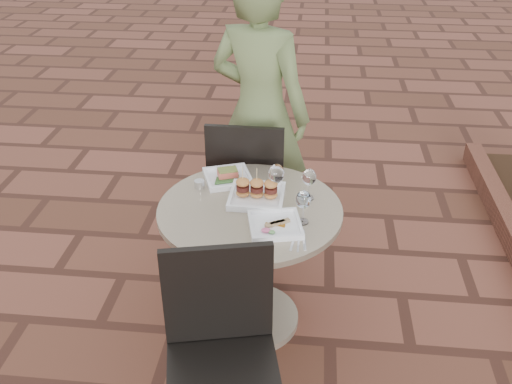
# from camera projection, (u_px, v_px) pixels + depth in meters

# --- Properties ---
(ground) EXTENTS (60.00, 60.00, 0.00)m
(ground) POSITION_uv_depth(u_px,v_px,m) (259.00, 285.00, 3.38)
(ground) COLOR brown
(ground) RESTS_ON ground
(cafe_table) EXTENTS (0.90, 0.90, 0.73)m
(cafe_table) POSITION_uv_depth(u_px,v_px,m) (250.00, 249.00, 2.89)
(cafe_table) COLOR gray
(cafe_table) RESTS_ON ground
(chair_far) EXTENTS (0.45, 0.45, 0.93)m
(chair_far) POSITION_uv_depth(u_px,v_px,m) (247.00, 178.00, 3.38)
(chair_far) COLOR black
(chair_far) RESTS_ON ground
(chair_near) EXTENTS (0.53, 0.53, 0.93)m
(chair_near) POSITION_uv_depth(u_px,v_px,m) (221.00, 341.00, 2.25)
(chair_near) COLOR black
(chair_near) RESTS_ON ground
(diner) EXTENTS (0.74, 0.62, 1.74)m
(diner) POSITION_uv_depth(u_px,v_px,m) (260.00, 114.00, 3.40)
(diner) COLOR #576738
(diner) RESTS_ON ground
(plate_salmon) EXTENTS (0.30, 0.30, 0.06)m
(plate_salmon) POSITION_uv_depth(u_px,v_px,m) (228.00, 177.00, 2.99)
(plate_salmon) COLOR white
(plate_salmon) RESTS_ON cafe_table
(plate_sliders) EXTENTS (0.27, 0.27, 0.17)m
(plate_sliders) POSITION_uv_depth(u_px,v_px,m) (257.00, 192.00, 2.81)
(plate_sliders) COLOR white
(plate_sliders) RESTS_ON cafe_table
(plate_tuna) EXTENTS (0.28, 0.28, 0.03)m
(plate_tuna) POSITION_uv_depth(u_px,v_px,m) (275.00, 225.00, 2.61)
(plate_tuna) COLOR white
(plate_tuna) RESTS_ON cafe_table
(wine_glass_right) EXTENTS (0.07, 0.07, 0.17)m
(wine_glass_right) POSITION_uv_depth(u_px,v_px,m) (303.00, 200.00, 2.59)
(wine_glass_right) COLOR white
(wine_glass_right) RESTS_ON cafe_table
(wine_glass_mid) EXTENTS (0.08, 0.08, 0.19)m
(wine_glass_mid) POSITION_uv_depth(u_px,v_px,m) (276.00, 175.00, 2.77)
(wine_glass_mid) COLOR white
(wine_glass_mid) RESTS_ON cafe_table
(wine_glass_far) EXTENTS (0.07, 0.07, 0.16)m
(wine_glass_far) POSITION_uv_depth(u_px,v_px,m) (309.00, 178.00, 2.78)
(wine_glass_far) COLOR white
(wine_glass_far) RESTS_ON cafe_table
(steel_ramekin) EXTENTS (0.06, 0.06, 0.04)m
(steel_ramekin) POSITION_uv_depth(u_px,v_px,m) (199.00, 184.00, 2.92)
(steel_ramekin) COLOR silver
(steel_ramekin) RESTS_ON cafe_table
(cutlery_set) EXTENTS (0.09, 0.19, 0.00)m
(cutlery_set) POSITION_uv_depth(u_px,v_px,m) (299.00, 240.00, 2.53)
(cutlery_set) COLOR silver
(cutlery_set) RESTS_ON cafe_table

